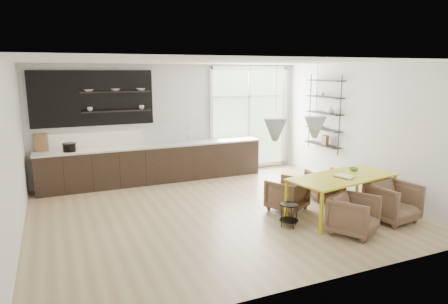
{
  "coord_description": "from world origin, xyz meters",
  "views": [
    {
      "loc": [
        -2.88,
        -6.91,
        2.75
      ],
      "look_at": [
        0.38,
        0.6,
        1.07
      ],
      "focal_mm": 32.0,
      "sensor_mm": 36.0,
      "label": 1
    }
  ],
  "objects_px": {
    "armchair_front_right": "(393,202)",
    "wire_stool": "(289,212)",
    "dining_table": "(343,179)",
    "armchair_back_right": "(324,184)",
    "armchair_back_left": "(287,194)",
    "armchair_front_left": "(354,215)"
  },
  "relations": [
    {
      "from": "armchair_front_right",
      "to": "wire_stool",
      "type": "xyz_separation_m",
      "value": [
        -1.9,
        0.52,
        -0.09
      ]
    },
    {
      "from": "dining_table",
      "to": "armchair_back_right",
      "type": "distance_m",
      "value": 1.12
    },
    {
      "from": "armchair_back_left",
      "to": "armchair_front_right",
      "type": "bearing_deg",
      "value": 110.95
    },
    {
      "from": "dining_table",
      "to": "wire_stool",
      "type": "relative_size",
      "value": 5.38
    },
    {
      "from": "armchair_back_left",
      "to": "armchair_back_right",
      "type": "bearing_deg",
      "value": 166.98
    },
    {
      "from": "armchair_front_right",
      "to": "armchair_back_left",
      "type": "bearing_deg",
      "value": 130.22
    },
    {
      "from": "armchair_back_left",
      "to": "wire_stool",
      "type": "bearing_deg",
      "value": 33.12
    },
    {
      "from": "dining_table",
      "to": "armchair_front_right",
      "type": "height_order",
      "value": "dining_table"
    },
    {
      "from": "armchair_front_right",
      "to": "wire_stool",
      "type": "bearing_deg",
      "value": 156.64
    },
    {
      "from": "dining_table",
      "to": "armchair_back_left",
      "type": "relative_size",
      "value": 3.24
    },
    {
      "from": "wire_stool",
      "to": "armchair_front_left",
      "type": "bearing_deg",
      "value": -40.4
    },
    {
      "from": "armchair_front_left",
      "to": "armchair_front_right",
      "type": "bearing_deg",
      "value": -20.31
    },
    {
      "from": "wire_stool",
      "to": "armchair_back_left",
      "type": "bearing_deg",
      "value": 60.34
    },
    {
      "from": "dining_table",
      "to": "armchair_front_left",
      "type": "relative_size",
      "value": 3.09
    },
    {
      "from": "armchair_back_left",
      "to": "armchair_back_right",
      "type": "xyz_separation_m",
      "value": [
        1.14,
        0.29,
        -0.0
      ]
    },
    {
      "from": "armchair_back_right",
      "to": "wire_stool",
      "type": "relative_size",
      "value": 1.64
    },
    {
      "from": "dining_table",
      "to": "wire_stool",
      "type": "height_order",
      "value": "dining_table"
    },
    {
      "from": "armchair_back_left",
      "to": "armchair_front_left",
      "type": "height_order",
      "value": "armchair_front_left"
    },
    {
      "from": "dining_table",
      "to": "armchair_back_left",
      "type": "distance_m",
      "value": 1.12
    },
    {
      "from": "dining_table",
      "to": "wire_stool",
      "type": "bearing_deg",
      "value": 173.89
    },
    {
      "from": "dining_table",
      "to": "armchair_back_left",
      "type": "bearing_deg",
      "value": 128.38
    },
    {
      "from": "armchair_back_left",
      "to": "wire_stool",
      "type": "distance_m",
      "value": 0.9
    }
  ]
}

